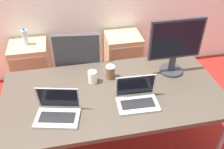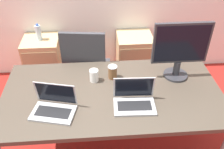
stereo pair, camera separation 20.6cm
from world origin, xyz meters
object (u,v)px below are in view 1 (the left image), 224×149
(mouse, at_px, (143,80))
(coffee_cup_white, at_px, (93,77))
(monitor, at_px, (175,45))
(coffee_cup_brown, at_px, (110,72))
(cabinet_left, at_px, (32,66))
(laptop_left, at_px, (137,98))
(cabinet_right, at_px, (122,56))
(water_bottle, at_px, (25,37))
(laptop_right, at_px, (58,111))
(office_chair, at_px, (81,80))

(mouse, distance_m, coffee_cup_white, 0.45)
(monitor, distance_m, coffee_cup_brown, 0.62)
(cabinet_left, xyz_separation_m, coffee_cup_brown, (0.83, -1.02, 0.51))
(coffee_cup_brown, bearing_deg, cabinet_left, 129.26)
(cabinet_left, height_order, laptop_left, laptop_left)
(cabinet_right, xyz_separation_m, laptop_left, (-0.22, -1.38, 0.50))
(water_bottle, bearing_deg, mouse, -45.65)
(monitor, bearing_deg, cabinet_left, 143.80)
(laptop_right, xyz_separation_m, coffee_cup_brown, (0.48, 0.39, 0.02))
(mouse, bearing_deg, laptop_right, -160.27)
(cabinet_left, bearing_deg, cabinet_right, 0.00)
(laptop_left, distance_m, coffee_cup_white, 0.45)
(cabinet_right, xyz_separation_m, coffee_cup_brown, (-0.37, -1.02, 0.51))
(coffee_cup_white, bearing_deg, laptop_right, -131.48)
(office_chair, bearing_deg, cabinet_left, 138.65)
(coffee_cup_brown, bearing_deg, office_chair, 116.00)
(laptop_right, height_order, monitor, monitor)
(coffee_cup_white, bearing_deg, coffee_cup_brown, 10.32)
(coffee_cup_brown, bearing_deg, cabinet_right, 70.14)
(cabinet_left, distance_m, coffee_cup_brown, 1.41)
(cabinet_left, height_order, coffee_cup_brown, coffee_cup_brown)
(monitor, height_order, coffee_cup_brown, monitor)
(office_chair, distance_m, monitor, 1.17)
(monitor, relative_size, coffee_cup_brown, 4.22)
(laptop_left, relative_size, monitor, 0.63)
(laptop_right, relative_size, monitor, 0.69)
(laptop_right, relative_size, mouse, 5.09)
(coffee_cup_white, height_order, coffee_cup_brown, coffee_cup_brown)
(monitor, height_order, coffee_cup_white, monitor)
(office_chair, xyz_separation_m, cabinet_left, (-0.59, 0.52, -0.08))
(laptop_left, xyz_separation_m, coffee_cup_white, (-0.31, 0.33, 0.01))
(office_chair, height_order, monitor, monitor)
(cabinet_left, xyz_separation_m, water_bottle, (-0.00, 0.00, 0.42))
(laptop_left, height_order, laptop_right, same)
(water_bottle, bearing_deg, cabinet_right, -0.11)
(mouse, bearing_deg, laptop_left, -118.16)
(laptop_right, distance_m, coffee_cup_brown, 0.62)
(laptop_left, bearing_deg, water_bottle, 125.22)
(laptop_right, bearing_deg, water_bottle, 104.08)
(office_chair, relative_size, cabinet_right, 1.68)
(water_bottle, xyz_separation_m, coffee_cup_white, (0.67, -1.05, 0.09))
(cabinet_right, bearing_deg, coffee_cup_brown, -109.86)
(cabinet_right, height_order, laptop_right, laptop_right)
(cabinet_right, bearing_deg, laptop_right, -121.14)
(office_chair, bearing_deg, coffee_cup_brown, -64.00)
(cabinet_right, height_order, coffee_cup_white, coffee_cup_white)
(cabinet_right, xyz_separation_m, coffee_cup_white, (-0.54, -1.05, 0.51))
(cabinet_left, bearing_deg, laptop_left, -54.74)
(cabinet_right, bearing_deg, cabinet_left, 180.00)
(laptop_right, bearing_deg, cabinet_left, 104.10)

